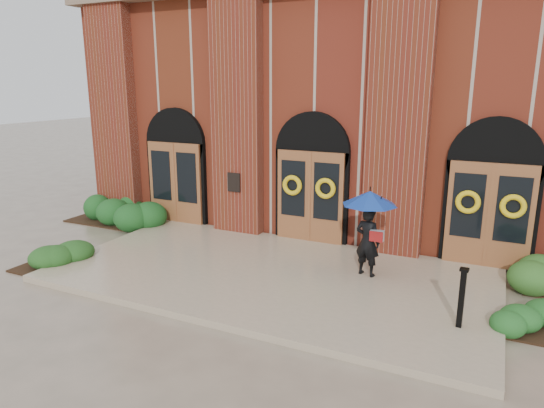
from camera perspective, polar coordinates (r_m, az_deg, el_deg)
The scene contains 8 objects.
ground at distance 11.36m, azimuth -0.62°, elevation -8.89°, with size 90.00×90.00×0.00m, color gray.
landing at distance 11.45m, azimuth -0.29°, elevation -8.28°, with size 10.00×5.30×0.15m, color tan.
church_building at distance 18.77m, azimuth 11.39°, elevation 10.98°, with size 16.20×12.53×7.00m.
man_with_umbrella at distance 11.01m, azimuth 11.34°, elevation -1.50°, with size 1.47×1.47×1.97m.
metal_post at distance 9.40m, azimuth 21.42°, elevation -10.10°, with size 0.16×0.16×1.12m.
hedge_wall_left at distance 16.50m, azimuth -17.63°, elevation -0.73°, with size 3.14×1.26×0.81m, color #18491A.
hedge_front_left at distance 13.14m, azimuth -24.37°, elevation -5.75°, with size 1.45×1.24×0.51m, color #1F4A19.
hedge_front_right at distance 10.33m, azimuth 27.81°, elevation -11.75°, with size 1.23×1.06×0.44m, color #1E531E.
Camera 1 is at (4.58, -9.39, 4.44)m, focal length 32.00 mm.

